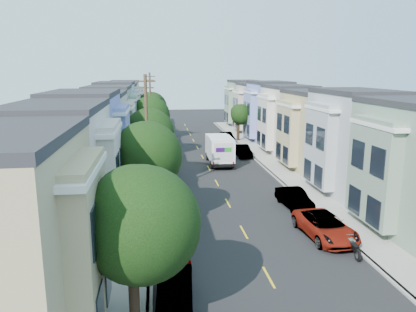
{
  "coord_description": "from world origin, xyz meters",
  "views": [
    {
      "loc": [
        -5.52,
        -30.52,
        10.43
      ],
      "look_at": [
        -0.58,
        8.06,
        2.2
      ],
      "focal_mm": 35.0,
      "sensor_mm": 36.0,
      "label": 1
    }
  ],
  "objects_px": {
    "parked_right_a": "(325,226)",
    "tree_e": "(151,108)",
    "tree_c": "(148,134)",
    "tree_far_r": "(240,115)",
    "fedex_truck": "(219,148)",
    "tree_d": "(150,116)",
    "utility_pole_near": "(147,137)",
    "tree_a": "(139,225)",
    "parked_right_d": "(227,137)",
    "parked_right_b": "(294,199)",
    "parked_left_a": "(175,294)",
    "parked_left_d": "(164,165)",
    "utility_pole_far": "(151,108)",
    "lead_sedan": "(214,145)",
    "tree_b": "(145,157)",
    "parked_left_c": "(166,199)",
    "parked_left_b": "(171,249)",
    "motorcycle": "(352,247)",
    "parked_right_c": "(243,151)"
  },
  "relations": [
    {
      "from": "parked_right_a",
      "to": "tree_e",
      "type": "bearing_deg",
      "value": 101.86
    },
    {
      "from": "tree_c",
      "to": "tree_far_r",
      "type": "relative_size",
      "value": 1.27
    },
    {
      "from": "fedex_truck",
      "to": "parked_right_a",
      "type": "bearing_deg",
      "value": -79.95
    },
    {
      "from": "tree_d",
      "to": "utility_pole_near",
      "type": "xyz_separation_m",
      "value": [
        0.0,
        -16.67,
        0.07
      ]
    },
    {
      "from": "tree_a",
      "to": "tree_c",
      "type": "bearing_deg",
      "value": 90.0
    },
    {
      "from": "parked_right_a",
      "to": "parked_right_d",
      "type": "relative_size",
      "value": 1.33
    },
    {
      "from": "tree_d",
      "to": "parked_right_b",
      "type": "bearing_deg",
      "value": -61.17
    },
    {
      "from": "parked_left_a",
      "to": "parked_left_d",
      "type": "distance_m",
      "value": 25.01
    },
    {
      "from": "utility_pole_far",
      "to": "lead_sedan",
      "type": "distance_m",
      "value": 11.22
    },
    {
      "from": "parked_left_d",
      "to": "utility_pole_near",
      "type": "bearing_deg",
      "value": -95.27
    },
    {
      "from": "tree_b",
      "to": "parked_left_c",
      "type": "bearing_deg",
      "value": 70.01
    },
    {
      "from": "tree_e",
      "to": "parked_left_b",
      "type": "height_order",
      "value": "tree_e"
    },
    {
      "from": "tree_d",
      "to": "parked_right_b",
      "type": "relative_size",
      "value": 1.71
    },
    {
      "from": "tree_a",
      "to": "tree_c",
      "type": "height_order",
      "value": "tree_c"
    },
    {
      "from": "tree_c",
      "to": "motorcycle",
      "type": "relative_size",
      "value": 3.19
    },
    {
      "from": "tree_e",
      "to": "lead_sedan",
      "type": "relative_size",
      "value": 1.72
    },
    {
      "from": "tree_b",
      "to": "parked_left_a",
      "type": "xyz_separation_m",
      "value": [
        1.4,
        -10.01,
        -4.14
      ]
    },
    {
      "from": "parked_right_a",
      "to": "parked_right_b",
      "type": "xyz_separation_m",
      "value": [
        0.0,
        5.82,
        -0.03
      ]
    },
    {
      "from": "tree_b",
      "to": "tree_c",
      "type": "distance_m",
      "value": 10.98
    },
    {
      "from": "parked_right_c",
      "to": "parked_right_d",
      "type": "relative_size",
      "value": 1.05
    },
    {
      "from": "lead_sedan",
      "to": "motorcycle",
      "type": "xyz_separation_m",
      "value": [
        3.41,
        -32.06,
        -0.22
      ]
    },
    {
      "from": "tree_a",
      "to": "motorcycle",
      "type": "xyz_separation_m",
      "value": [
        11.78,
        5.38,
        -4.08
      ]
    },
    {
      "from": "parked_right_a",
      "to": "tree_d",
      "type": "bearing_deg",
      "value": 108.93
    },
    {
      "from": "parked_left_d",
      "to": "parked_right_c",
      "type": "bearing_deg",
      "value": 37.14
    },
    {
      "from": "tree_c",
      "to": "fedex_truck",
      "type": "bearing_deg",
      "value": 42.37
    },
    {
      "from": "lead_sedan",
      "to": "parked_left_c",
      "type": "height_order",
      "value": "lead_sedan"
    },
    {
      "from": "tree_c",
      "to": "parked_right_a",
      "type": "height_order",
      "value": "tree_c"
    },
    {
      "from": "tree_a",
      "to": "tree_d",
      "type": "distance_m",
      "value": 34.09
    },
    {
      "from": "parked_right_b",
      "to": "parked_right_c",
      "type": "height_order",
      "value": "parked_right_b"
    },
    {
      "from": "tree_c",
      "to": "parked_left_d",
      "type": "relative_size",
      "value": 1.28
    },
    {
      "from": "tree_a",
      "to": "parked_right_d",
      "type": "distance_m",
      "value": 45.47
    },
    {
      "from": "tree_far_r",
      "to": "parked_left_c",
      "type": "relative_size",
      "value": 1.39
    },
    {
      "from": "tree_far_r",
      "to": "utility_pole_far",
      "type": "bearing_deg",
      "value": -177.75
    },
    {
      "from": "tree_b",
      "to": "parked_right_c",
      "type": "xyz_separation_m",
      "value": [
        11.2,
        21.46,
        -4.14
      ]
    },
    {
      "from": "tree_a",
      "to": "tree_b",
      "type": "xyz_separation_m",
      "value": [
        -0.0,
        11.28,
        0.31
      ]
    },
    {
      "from": "parked_left_d",
      "to": "parked_right_c",
      "type": "xyz_separation_m",
      "value": [
        9.8,
        6.47,
        -0.05
      ]
    },
    {
      "from": "parked_right_d",
      "to": "parked_left_a",
      "type": "bearing_deg",
      "value": -107.77
    },
    {
      "from": "utility_pole_far",
      "to": "parked_left_c",
      "type": "relative_size",
      "value": 2.5
    },
    {
      "from": "parked_left_a",
      "to": "parked_left_d",
      "type": "relative_size",
      "value": 0.79
    },
    {
      "from": "lead_sedan",
      "to": "parked_right_b",
      "type": "distance_m",
      "value": 23.87
    },
    {
      "from": "parked_left_c",
      "to": "parked_right_a",
      "type": "xyz_separation_m",
      "value": [
        9.8,
        -7.22,
        0.09
      ]
    },
    {
      "from": "tree_e",
      "to": "parked_right_b",
      "type": "height_order",
      "value": "tree_e"
    },
    {
      "from": "tree_e",
      "to": "parked_left_c",
      "type": "height_order",
      "value": "tree_e"
    },
    {
      "from": "parked_left_d",
      "to": "fedex_truck",
      "type": "bearing_deg",
      "value": 29.54
    },
    {
      "from": "parked_right_d",
      "to": "utility_pole_far",
      "type": "bearing_deg",
      "value": 177.62
    },
    {
      "from": "tree_c",
      "to": "tree_e",
      "type": "relative_size",
      "value": 0.97
    },
    {
      "from": "parked_left_b",
      "to": "tree_b",
      "type": "bearing_deg",
      "value": 100.47
    },
    {
      "from": "tree_e",
      "to": "parked_left_d",
      "type": "height_order",
      "value": "tree_e"
    },
    {
      "from": "tree_d",
      "to": "parked_left_c",
      "type": "bearing_deg",
      "value": -85.77
    },
    {
      "from": "utility_pole_near",
      "to": "parked_left_b",
      "type": "height_order",
      "value": "utility_pole_near"
    }
  ]
}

